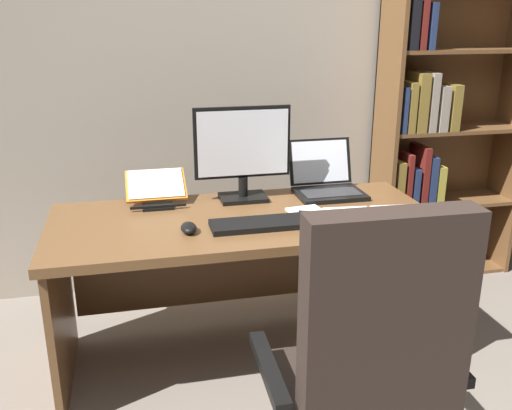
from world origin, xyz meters
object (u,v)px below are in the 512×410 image
at_px(open_binder, 378,219).
at_px(notepad, 310,214).
at_px(laptop, 326,183).
at_px(computer_mouse, 189,228).
at_px(reading_stand_with_book, 156,189).
at_px(keyboard, 261,224).
at_px(bookshelf, 437,98).
at_px(monitor, 243,154).
at_px(office_chair, 365,391).
at_px(pen, 315,212).
at_px(desk, 241,250).

distance_m(open_binder, notepad, 0.29).
relative_size(laptop, computer_mouse, 3.09).
bearing_deg(reading_stand_with_book, keyboard, -46.47).
distance_m(bookshelf, keyboard, 1.54).
height_order(monitor, notepad, monitor).
bearing_deg(monitor, bookshelf, 20.38).
relative_size(office_chair, keyboard, 2.56).
relative_size(computer_mouse, notepad, 0.50).
xyz_separation_m(open_binder, pen, (-0.24, 0.14, 0.00)).
distance_m(reading_stand_with_book, notepad, 0.73).
relative_size(bookshelf, keyboard, 5.39).
height_order(desk, notepad, notepad).
height_order(bookshelf, open_binder, bookshelf).
height_order(office_chair, computer_mouse, office_chair).
height_order(reading_stand_with_book, notepad, reading_stand_with_book).
bearing_deg(keyboard, reading_stand_with_book, 133.53).
relative_size(bookshelf, notepad, 10.78).
relative_size(bookshelf, computer_mouse, 21.76).
bearing_deg(desk, office_chair, -79.53).
relative_size(office_chair, notepad, 5.12).
xyz_separation_m(laptop, reading_stand_with_book, (-0.82, 0.04, 0.01)).
xyz_separation_m(keyboard, open_binder, (0.50, -0.05, -0.00)).
height_order(reading_stand_with_book, pen, reading_stand_with_book).
bearing_deg(computer_mouse, notepad, 9.05).
bearing_deg(pen, office_chair, -97.89).
xyz_separation_m(monitor, laptop, (0.42, 0.01, -0.17)).
height_order(open_binder, pen, open_binder).
distance_m(reading_stand_with_book, pen, 0.75).
height_order(office_chair, monitor, monitor).
bearing_deg(office_chair, notepad, 84.68).
distance_m(bookshelf, office_chair, 2.06).
relative_size(keyboard, pen, 3.00).
xyz_separation_m(reading_stand_with_book, pen, (0.67, -0.34, -0.05)).
xyz_separation_m(laptop, keyboard, (-0.42, -0.38, -0.04)).
distance_m(monitor, laptop, 0.45).
xyz_separation_m(desk, computer_mouse, (-0.26, -0.21, 0.21)).
distance_m(monitor, notepad, 0.43).
relative_size(bookshelf, pen, 16.17).
bearing_deg(keyboard, bookshelf, 33.89).
xyz_separation_m(desk, open_binder, (0.54, -0.26, 0.20)).
distance_m(laptop, computer_mouse, 0.82).
bearing_deg(notepad, bookshelf, 36.79).
relative_size(desk, bookshelf, 0.74).
distance_m(laptop, open_binder, 0.44).
xyz_separation_m(monitor, computer_mouse, (-0.30, -0.37, -0.20)).
bearing_deg(computer_mouse, laptop, 27.90).
bearing_deg(monitor, office_chair, -83.05).
xyz_separation_m(computer_mouse, pen, (0.56, 0.09, -0.01)).
xyz_separation_m(open_binder, notepad, (-0.26, 0.14, -0.01)).
height_order(computer_mouse, reading_stand_with_book, reading_stand_with_book).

